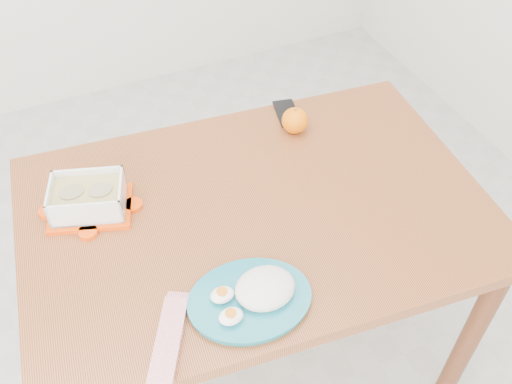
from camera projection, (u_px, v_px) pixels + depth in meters
name	position (u px, v px, depth m)	size (l,w,h in m)	color
ground	(198.00, 357.00, 2.04)	(3.50, 3.50, 0.00)	#B7B7B2
dining_table	(256.00, 231.00, 1.60)	(1.31, 0.94, 0.75)	#A0592D
food_container	(88.00, 198.00, 1.49)	(0.25, 0.22, 0.09)	#FF4807
orange_fruit	(295.00, 121.00, 1.73)	(0.08, 0.08, 0.08)	#FF6105
rice_plate	(255.00, 294.00, 1.30)	(0.32, 0.32, 0.08)	#187285
candy_bar	(168.00, 342.00, 1.24)	(0.22, 0.05, 0.02)	#B50915
smartphone	(287.00, 113.00, 1.81)	(0.07, 0.13, 0.01)	black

